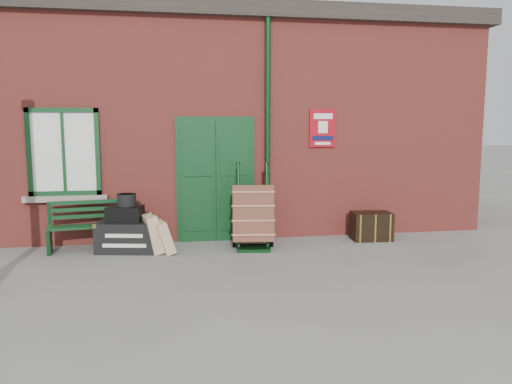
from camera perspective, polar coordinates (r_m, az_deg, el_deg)
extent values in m
plane|color=gray|center=(7.88, -1.40, -7.85)|extent=(80.00, 80.00, 0.00)
cube|color=#AC4037|center=(11.07, -4.06, 7.07)|extent=(10.00, 4.00, 4.00)
cube|color=#38302B|center=(11.26, -4.17, 18.08)|extent=(10.30, 4.30, 0.30)
cube|color=#0F3819|center=(9.07, -4.63, 1.25)|extent=(1.42, 0.12, 2.32)
cube|color=white|center=(9.16, -21.13, 4.28)|extent=(1.20, 0.08, 1.50)
cylinder|color=black|center=(9.11, 1.34, 6.98)|extent=(0.10, 0.10, 4.00)
cube|color=#A50B17|center=(9.41, 7.62, 7.24)|extent=(0.50, 0.03, 0.70)
cube|color=#0F3819|center=(8.86, -18.28, -3.72)|extent=(1.43, 0.55, 0.04)
cube|color=#0F3819|center=(9.01, -18.32, -1.85)|extent=(1.39, 0.22, 0.37)
cube|color=black|center=(8.94, -22.54, -5.19)|extent=(0.11, 0.42, 0.42)
cube|color=black|center=(8.91, -13.89, -4.87)|extent=(0.11, 0.42, 0.42)
cube|color=black|center=(8.66, -14.32, -4.93)|extent=(1.11, 0.75, 0.51)
cube|color=black|center=(8.59, -14.74, -2.44)|extent=(0.63, 0.51, 0.26)
cylinder|color=black|center=(8.58, -14.57, -0.89)|extent=(0.36, 0.36, 0.20)
cube|color=tan|center=(8.45, -11.70, -4.69)|extent=(0.40, 0.51, 0.65)
cube|color=tan|center=(8.36, -10.48, -5.11)|extent=(0.41, 0.47, 0.56)
cube|color=black|center=(8.52, -0.30, -6.47)|extent=(0.60, 0.47, 0.06)
cylinder|color=black|center=(8.57, -2.01, -1.61)|extent=(0.09, 0.40, 1.42)
cylinder|color=black|center=(8.59, 1.28, -1.59)|extent=(0.09, 0.40, 1.42)
cylinder|color=black|center=(8.71, -2.51, -5.45)|extent=(0.09, 0.27, 0.27)
cylinder|color=black|center=(8.73, 1.78, -5.41)|extent=(0.09, 0.27, 0.27)
cube|color=brown|center=(8.58, -0.35, -2.58)|extent=(0.78, 0.83, 1.05)
cube|color=black|center=(9.47, 13.03, -3.81)|extent=(0.74, 0.51, 0.51)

